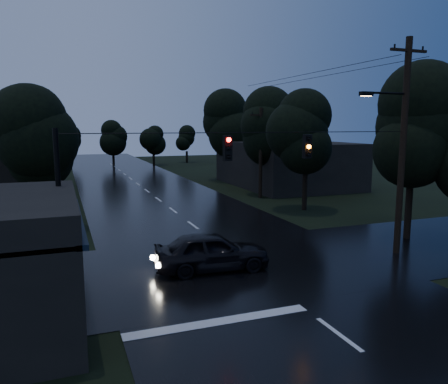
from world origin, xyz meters
TOP-DOWN VIEW (x-y plane):
  - main_road at (0.00, 30.00)m, footprint 12.00×120.00m
  - cross_street at (0.00, 12.00)m, footprint 60.00×9.00m
  - building_far_right at (14.00, 34.00)m, footprint 10.00×14.00m
  - utility_pole_main at (7.41, 11.00)m, footprint 3.50×0.30m
  - utility_pole_far at (8.30, 28.00)m, footprint 2.00×0.30m
  - anchor_pole_left at (-7.50, 11.00)m, footprint 0.18×0.18m
  - span_signals at (0.56, 10.99)m, footprint 15.00×0.37m
  - tree_corner_near at (10.00, 13.00)m, footprint 4.48×4.48m
  - tree_left_a at (-9.00, 22.00)m, footprint 3.92×3.92m
  - tree_left_b at (-9.60, 30.00)m, footprint 4.20×4.20m
  - tree_left_c at (-10.20, 40.00)m, footprint 4.48×4.48m
  - tree_right_a at (9.00, 22.00)m, footprint 4.20×4.20m
  - tree_right_b at (9.60, 30.00)m, footprint 4.48×4.48m
  - tree_right_c at (10.20, 40.00)m, footprint 4.76×4.76m
  - car at (-1.60, 11.78)m, footprint 4.99×2.34m

SIDE VIEW (x-z plane):
  - main_road at x=0.00m, z-range -0.01..0.01m
  - cross_street at x=0.00m, z-range -0.01..0.01m
  - car at x=-1.60m, z-range 0.00..1.65m
  - building_far_right at x=14.00m, z-range 0.00..4.40m
  - anchor_pole_left at x=-7.50m, z-range 0.00..6.00m
  - utility_pole_far at x=8.30m, z-range 0.13..7.63m
  - tree_left_a at x=-9.00m, z-range 1.11..9.37m
  - span_signals at x=0.56m, z-range 4.69..5.80m
  - utility_pole_main at x=7.41m, z-range 0.26..10.26m
  - tree_left_b at x=-9.60m, z-range 1.19..10.04m
  - tree_right_a at x=9.00m, z-range 1.19..10.04m
  - tree_corner_near at x=10.00m, z-range 1.27..10.71m
  - tree_left_c at x=-10.20m, z-range 1.27..10.71m
  - tree_right_b at x=9.60m, z-range 1.27..10.71m
  - tree_right_c at x=10.20m, z-range 1.35..11.38m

